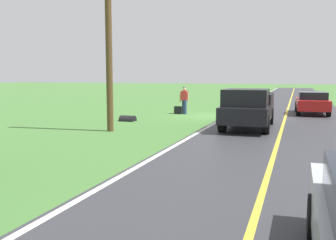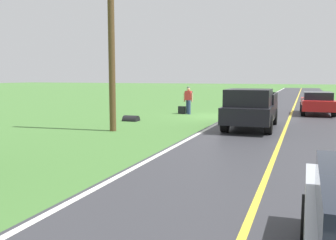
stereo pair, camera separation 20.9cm
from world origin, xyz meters
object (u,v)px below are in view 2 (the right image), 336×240
(suitcase_carried, at_px, (182,110))
(sedan_near_oncoming, at_px, (317,102))
(pickup_truck_passing, at_px, (251,107))
(utility_pole_roadside, at_px, (111,32))
(hitchhiker_walking, at_px, (189,99))

(suitcase_carried, height_order, sedan_near_oncoming, sedan_near_oncoming)
(pickup_truck_passing, xyz_separation_m, sedan_near_oncoming, (-3.00, -7.94, -0.21))
(sedan_near_oncoming, distance_m, utility_pole_roadside, 14.16)
(pickup_truck_passing, bearing_deg, sedan_near_oncoming, -110.68)
(utility_pole_roadside, bearing_deg, suitcase_carried, -93.40)
(suitcase_carried, height_order, pickup_truck_passing, pickup_truck_passing)
(sedan_near_oncoming, xyz_separation_m, utility_pole_roadside, (8.52, 10.76, 3.48))
(suitcase_carried, bearing_deg, pickup_truck_passing, 48.74)
(sedan_near_oncoming, height_order, utility_pole_roadside, utility_pole_roadside)
(hitchhiker_walking, distance_m, sedan_near_oncoming, 8.06)
(hitchhiker_walking, relative_size, utility_pole_roadside, 0.21)
(hitchhiker_walking, relative_size, pickup_truck_passing, 0.32)
(suitcase_carried, xyz_separation_m, sedan_near_oncoming, (-8.04, -2.68, 0.51))
(suitcase_carried, xyz_separation_m, utility_pole_roadside, (0.48, 8.08, 3.99))
(hitchhiker_walking, distance_m, suitcase_carried, 0.85)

